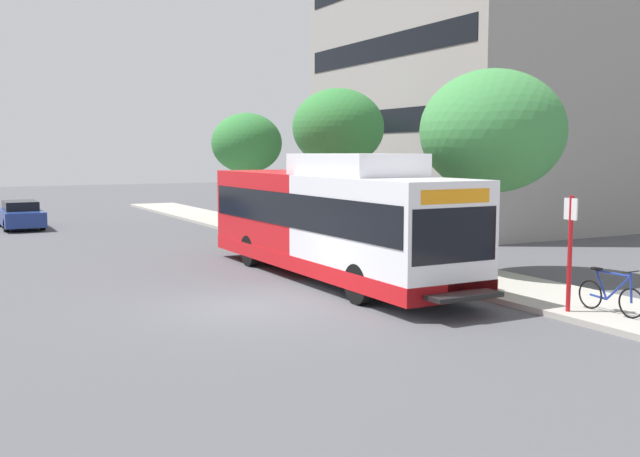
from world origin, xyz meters
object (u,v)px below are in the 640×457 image
object	(u,v)px
transit_bus	(330,221)
street_tree_far_block	(247,143)
bicycle_parked	(610,295)
bus_stop_sign_pole	(570,244)
parked_car_far_lane	(21,215)
street_tree_mid_block	(338,128)
street_tree_near_stop	(492,131)

from	to	relation	value
transit_bus	street_tree_far_block	xyz separation A→B (m)	(4.39, 16.76, 2.43)
bicycle_parked	street_tree_far_block	world-z (taller)	street_tree_far_block
bus_stop_sign_pole	parked_car_far_lane	distance (m)	27.67
transit_bus	parked_car_far_lane	distance (m)	20.39
bicycle_parked	street_tree_far_block	size ratio (longest dim) A/B	0.32
transit_bus	street_tree_far_block	distance (m)	17.49
street_tree_mid_block	street_tree_far_block	size ratio (longest dim) A/B	1.09
transit_bus	bicycle_parked	bearing A→B (deg)	-68.97
street_tree_far_block	transit_bus	bearing A→B (deg)	-104.66
transit_bus	street_tree_far_block	world-z (taller)	street_tree_far_block
transit_bus	street_tree_far_block	size ratio (longest dim) A/B	2.20
bus_stop_sign_pole	street_tree_mid_block	distance (m)	14.30
transit_bus	bus_stop_sign_pole	distance (m)	7.29
transit_bus	bus_stop_sign_pole	size ratio (longest dim) A/B	4.71
bus_stop_sign_pole	bicycle_parked	bearing A→B (deg)	-42.31
street_tree_near_stop	parked_car_far_lane	world-z (taller)	street_tree_near_stop
bicycle_parked	street_tree_mid_block	distance (m)	15.07
street_tree_near_stop	street_tree_far_block	bearing A→B (deg)	89.95
street_tree_near_stop	parked_car_far_lane	xyz separation A→B (m)	(-10.75, 21.25, -3.63)
bus_stop_sign_pole	street_tree_near_stop	world-z (taller)	street_tree_near_stop
bicycle_parked	street_tree_mid_block	world-z (taller)	street_tree_mid_block
transit_bus	street_tree_far_block	bearing A→B (deg)	75.34
parked_car_far_lane	bus_stop_sign_pole	bearing A→B (deg)	-71.82
transit_bus	parked_car_far_lane	bearing A→B (deg)	108.27
transit_bus	street_tree_mid_block	world-z (taller)	street_tree_mid_block
bus_stop_sign_pole	street_tree_mid_block	xyz separation A→B (m)	(1.97, 13.85, 2.99)
parked_car_far_lane	street_tree_mid_block	bearing A→B (deg)	-49.53
street_tree_near_stop	street_tree_far_block	xyz separation A→B (m)	(0.02, 18.68, -0.15)
street_tree_near_stop	street_tree_mid_block	bearing A→B (deg)	90.99
street_tree_mid_block	parked_car_far_lane	xyz separation A→B (m)	(-10.60, 12.42, -3.98)
bicycle_parked	street_tree_near_stop	world-z (taller)	street_tree_near_stop
bicycle_parked	street_tree_near_stop	bearing A→B (deg)	75.33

